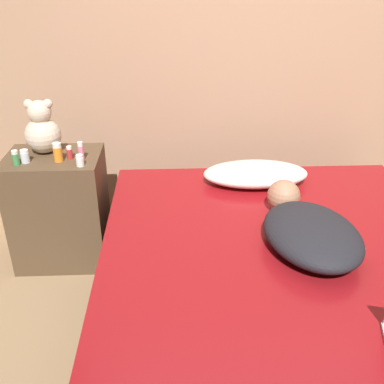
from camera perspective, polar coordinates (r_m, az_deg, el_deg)
ground_plane at (r=2.53m, az=10.42°, el=-16.08°), size 12.00×12.00×0.00m
wall_back at (r=3.06m, az=7.69°, el=19.34°), size 8.00×0.06×2.60m
bed at (r=2.37m, az=10.93°, el=-11.74°), size 1.78×1.86×0.50m
nightstand at (r=2.89m, az=-16.42°, el=-2.08°), size 0.55×0.41×0.70m
pillow at (r=2.76m, az=8.07°, el=2.30°), size 0.64×0.33×0.12m
person_lying at (r=2.22m, az=14.62°, el=-4.57°), size 0.51×0.77×0.18m
teddy_bear at (r=2.76m, az=-18.50°, el=7.50°), size 0.21×0.21×0.32m
bottle_orange at (r=2.64m, az=-16.68°, el=4.83°), size 0.05×0.05×0.11m
bottle_red at (r=2.66m, az=-15.28°, el=4.83°), size 0.03×0.03×0.08m
bottle_white at (r=2.55m, az=-14.05°, el=3.89°), size 0.04×0.04×0.07m
bottle_green at (r=2.67m, az=-21.49°, el=4.05°), size 0.04×0.04×0.09m
bottle_clear at (r=2.69m, az=-20.46°, el=4.27°), size 0.05×0.05×0.08m
bottle_pink at (r=2.62m, az=-13.92°, el=5.06°), size 0.03×0.03×0.11m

